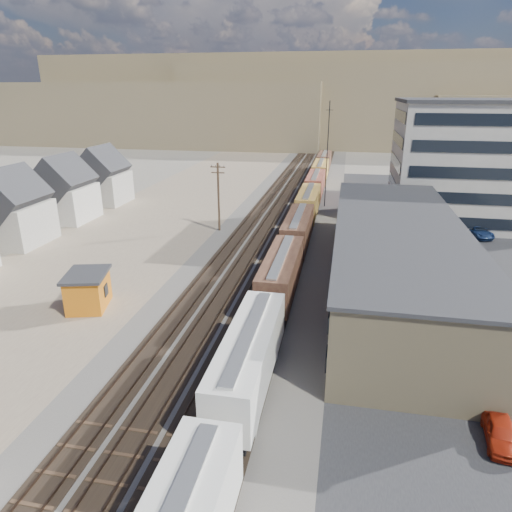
% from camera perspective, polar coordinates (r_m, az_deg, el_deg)
% --- Properties ---
extents(ground, '(300.00, 300.00, 0.00)m').
position_cam_1_polar(ground, '(30.11, -10.73, -21.34)').
color(ground, '#6B6356').
rests_on(ground, ground).
extents(ballast_bed, '(18.00, 200.00, 0.06)m').
position_cam_1_polar(ballast_bed, '(73.98, 3.47, 4.62)').
color(ballast_bed, '#4C4742').
rests_on(ballast_bed, ground).
extents(dirt_yard, '(24.00, 180.00, 0.03)m').
position_cam_1_polar(dirt_yard, '(70.26, -14.11, 3.18)').
color(dirt_yard, '#7B6755').
rests_on(dirt_yard, ground).
extents(asphalt_lot, '(26.00, 120.00, 0.04)m').
position_cam_1_polar(asphalt_lot, '(60.40, 22.53, -0.55)').
color(asphalt_lot, '#232326').
rests_on(asphalt_lot, ground).
extents(rail_tracks, '(11.40, 200.00, 0.24)m').
position_cam_1_polar(rail_tracks, '(74.03, 3.05, 4.71)').
color(rail_tracks, black).
rests_on(rail_tracks, ground).
extents(freight_train, '(3.00, 119.74, 4.46)m').
position_cam_1_polar(freight_train, '(66.37, 5.98, 5.20)').
color(freight_train, black).
rests_on(freight_train, ground).
extents(warehouse, '(12.40, 40.40, 7.25)m').
position_cam_1_polar(warehouse, '(48.75, 17.08, -0.10)').
color(warehouse, tan).
rests_on(warehouse, ground).
extents(office_tower, '(22.60, 18.60, 18.45)m').
position_cam_1_polar(office_tower, '(78.57, 25.17, 10.59)').
color(office_tower, '#9E998E').
rests_on(office_tower, ground).
extents(utility_pole_north, '(2.20, 0.32, 10.00)m').
position_cam_1_polar(utility_pole_north, '(66.77, -4.70, 7.55)').
color(utility_pole_north, '#382619').
rests_on(utility_pole_north, ground).
extents(radio_mast, '(1.20, 0.16, 18.00)m').
position_cam_1_polar(radio_mast, '(81.44, 8.88, 12.39)').
color(radio_mast, black).
rests_on(radio_mast, ground).
extents(hills_north, '(265.00, 80.00, 32.00)m').
position_cam_1_polar(hills_north, '(188.90, 8.80, 18.20)').
color(hills_north, '#716544').
rests_on(hills_north, ground).
extents(maintenance_shed, '(4.82, 5.60, 3.53)m').
position_cam_1_polar(maintenance_shed, '(46.35, -20.27, -4.00)').
color(maintenance_shed, '#CC6C13').
rests_on(maintenance_shed, ground).
extents(parked_car_red, '(2.12, 4.38, 1.44)m').
position_cam_1_polar(parked_car_red, '(32.28, 28.26, -18.85)').
color(parked_car_red, '#9E230E').
rests_on(parked_car_red, ground).
extents(parked_car_blue, '(4.00, 6.14, 1.57)m').
position_cam_1_polar(parked_car_blue, '(71.92, 25.98, 2.75)').
color(parked_car_blue, navy).
rests_on(parked_car_blue, ground).
extents(parked_car_far, '(3.29, 5.20, 1.65)m').
position_cam_1_polar(parked_car_far, '(73.83, 25.85, 3.22)').
color(parked_car_far, white).
rests_on(parked_car_far, ground).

